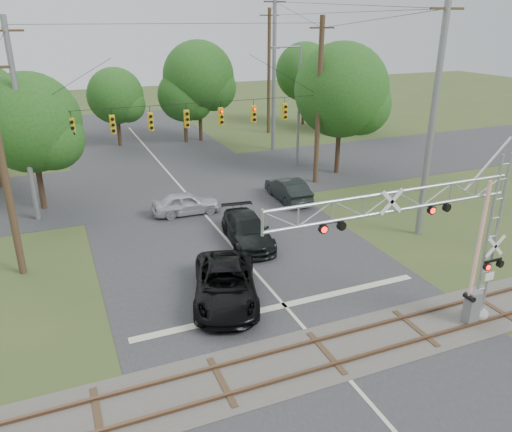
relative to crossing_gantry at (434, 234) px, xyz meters
name	(u,v)px	position (x,y,z in m)	size (l,w,h in m)	color
ground	(357,389)	(-3.90, -1.64, -4.22)	(160.00, 160.00, 0.00)	#364922
road_main	(245,261)	(-3.90, 8.36, -4.21)	(14.00, 90.00, 0.02)	#2A2A2C
road_cross	(176,182)	(-3.90, 22.36, -4.21)	(90.00, 12.00, 0.02)	#2A2A2C
railroad_track	(326,353)	(-3.90, 0.36, -4.19)	(90.00, 3.20, 0.17)	#44403B
crossing_gantry	(434,234)	(0.00, 0.00, 0.00)	(10.02, 0.87, 6.84)	#969590
traffic_signal_span	(200,113)	(-3.02, 18.36, 1.46)	(19.34, 0.36, 11.50)	gray
pickup_black	(225,284)	(-6.04, 5.23, -3.43)	(2.62, 5.69, 1.58)	black
car_dark	(247,230)	(-3.00, 10.34, -3.47)	(2.10, 5.16, 1.50)	black
sedan_silver	(186,203)	(-4.89, 15.80, -3.52)	(1.65, 4.11, 1.40)	#ABADB3
suv_dark	(288,189)	(2.03, 15.65, -3.47)	(1.59, 4.56, 1.50)	black
streetlight	(297,100)	(6.32, 23.08, 1.09)	(2.53, 0.26, 9.50)	gray
utility_poles	(211,94)	(-1.00, 22.28, 2.01)	(27.07, 27.79, 13.25)	#3E301C
treeline	(144,88)	(-3.99, 31.84, 1.43)	(53.87, 27.47, 9.83)	#3A271A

